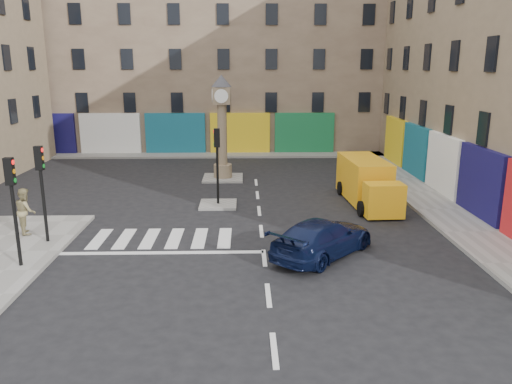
{
  "coord_description": "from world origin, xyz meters",
  "views": [
    {
      "loc": [
        -0.71,
        -15.78,
        6.71
      ],
      "look_at": [
        -0.25,
        2.81,
        2.0
      ],
      "focal_mm": 35.0,
      "sensor_mm": 36.0,
      "label": 1
    }
  ],
  "objects_px": {
    "traffic_light_left_far": "(41,179)",
    "pedestrian_tan": "(26,211)",
    "yellow_van": "(367,182)",
    "traffic_light_island": "(217,154)",
    "navy_sedan": "(323,238)",
    "traffic_light_left_near": "(12,195)",
    "clock_pillar": "(222,121)"
  },
  "relations": [
    {
      "from": "traffic_light_left_far",
      "to": "pedestrian_tan",
      "type": "xyz_separation_m",
      "value": [
        -1.17,
        0.99,
        -1.54
      ]
    },
    {
      "from": "yellow_van",
      "to": "pedestrian_tan",
      "type": "distance_m",
      "value": 15.65
    },
    {
      "from": "traffic_light_island",
      "to": "navy_sedan",
      "type": "relative_size",
      "value": 0.79
    },
    {
      "from": "traffic_light_left_near",
      "to": "traffic_light_island",
      "type": "relative_size",
      "value": 1.0
    },
    {
      "from": "traffic_light_island",
      "to": "pedestrian_tan",
      "type": "distance_m",
      "value": 8.8
    },
    {
      "from": "traffic_light_left_near",
      "to": "navy_sedan",
      "type": "bearing_deg",
      "value": 5.62
    },
    {
      "from": "yellow_van",
      "to": "pedestrian_tan",
      "type": "xyz_separation_m",
      "value": [
        -14.9,
        -4.78,
        0.01
      ]
    },
    {
      "from": "yellow_van",
      "to": "navy_sedan",
      "type": "bearing_deg",
      "value": -117.78
    },
    {
      "from": "clock_pillar",
      "to": "traffic_light_left_far",
      "type": "bearing_deg",
      "value": -118.94
    },
    {
      "from": "yellow_van",
      "to": "traffic_light_island",
      "type": "bearing_deg",
      "value": 179.91
    },
    {
      "from": "traffic_light_left_near",
      "to": "clock_pillar",
      "type": "xyz_separation_m",
      "value": [
        6.3,
        13.8,
        0.93
      ]
    },
    {
      "from": "clock_pillar",
      "to": "yellow_van",
      "type": "relative_size",
      "value": 1.01
    },
    {
      "from": "traffic_light_island",
      "to": "pedestrian_tan",
      "type": "xyz_separation_m",
      "value": [
        -7.47,
        -4.41,
        -1.51
      ]
    },
    {
      "from": "traffic_light_island",
      "to": "yellow_van",
      "type": "bearing_deg",
      "value": 2.8
    },
    {
      "from": "traffic_light_left_far",
      "to": "yellow_van",
      "type": "relative_size",
      "value": 0.61
    },
    {
      "from": "clock_pillar",
      "to": "yellow_van",
      "type": "xyz_separation_m",
      "value": [
        7.44,
        -5.63,
        -2.48
      ]
    },
    {
      "from": "navy_sedan",
      "to": "yellow_van",
      "type": "bearing_deg",
      "value": -72.47
    },
    {
      "from": "pedestrian_tan",
      "to": "traffic_light_island",
      "type": "bearing_deg",
      "value": -87.07
    },
    {
      "from": "traffic_light_left_near",
      "to": "traffic_light_left_far",
      "type": "bearing_deg",
      "value": 90.0
    },
    {
      "from": "traffic_light_island",
      "to": "pedestrian_tan",
      "type": "relative_size",
      "value": 1.98
    },
    {
      "from": "clock_pillar",
      "to": "navy_sedan",
      "type": "relative_size",
      "value": 1.3
    },
    {
      "from": "clock_pillar",
      "to": "navy_sedan",
      "type": "xyz_separation_m",
      "value": [
        4.12,
        -12.77,
        -2.87
      ]
    },
    {
      "from": "traffic_light_island",
      "to": "yellow_van",
      "type": "height_order",
      "value": "traffic_light_island"
    },
    {
      "from": "clock_pillar",
      "to": "yellow_van",
      "type": "height_order",
      "value": "clock_pillar"
    },
    {
      "from": "yellow_van",
      "to": "pedestrian_tan",
      "type": "height_order",
      "value": "yellow_van"
    },
    {
      "from": "clock_pillar",
      "to": "pedestrian_tan",
      "type": "distance_m",
      "value": 13.04
    },
    {
      "from": "clock_pillar",
      "to": "pedestrian_tan",
      "type": "xyz_separation_m",
      "value": [
        -7.47,
        -10.41,
        -2.47
      ]
    },
    {
      "from": "traffic_light_left_near",
      "to": "clock_pillar",
      "type": "distance_m",
      "value": 15.19
    },
    {
      "from": "traffic_light_left_far",
      "to": "pedestrian_tan",
      "type": "bearing_deg",
      "value": 139.77
    },
    {
      "from": "pedestrian_tan",
      "to": "traffic_light_left_far",
      "type": "bearing_deg",
      "value": -157.89
    },
    {
      "from": "traffic_light_left_near",
      "to": "traffic_light_island",
      "type": "height_order",
      "value": "traffic_light_left_near"
    },
    {
      "from": "traffic_light_left_far",
      "to": "traffic_light_island",
      "type": "bearing_deg",
      "value": 40.6
    }
  ]
}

